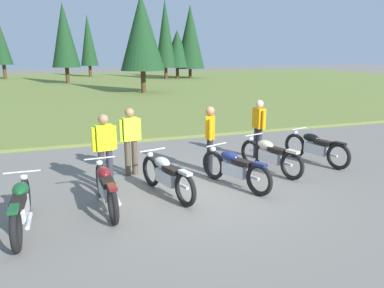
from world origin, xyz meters
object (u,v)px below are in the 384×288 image
at_px(motorcycle_maroon, 106,187).
at_px(rider_in_hivis_vest, 130,138).
at_px(motorcycle_cream, 270,155).
at_px(rider_near_row_end, 259,126).
at_px(rider_checking_bike, 210,135).
at_px(motorcycle_british_green, 21,206).
at_px(motorcycle_black, 315,147).
at_px(motorcycle_silver, 167,175).
at_px(rider_with_back_turned, 105,147).
at_px(motorcycle_navy, 234,168).

bearing_deg(motorcycle_maroon, rider_in_hivis_vest, 65.94).
xyz_separation_m(motorcycle_cream, rider_near_row_end, (0.35, 1.23, 0.51)).
height_order(motorcycle_maroon, rider_checking_bike, rider_checking_bike).
height_order(motorcycle_maroon, rider_near_row_end, rider_near_row_end).
relative_size(motorcycle_maroon, rider_in_hivis_vest, 1.26).
distance_m(motorcycle_british_green, motorcycle_maroon, 1.52).
distance_m(motorcycle_cream, motorcycle_black, 1.61).
relative_size(motorcycle_silver, rider_with_back_turned, 1.23).
bearing_deg(rider_near_row_end, rider_with_back_turned, -166.88).
bearing_deg(motorcycle_cream, rider_in_hivis_vest, 164.25).
height_order(motorcycle_british_green, motorcycle_cream, same).
bearing_deg(rider_with_back_turned, rider_checking_bike, 6.68).
bearing_deg(rider_checking_bike, motorcycle_black, -4.58).
bearing_deg(rider_with_back_turned, motorcycle_british_green, -135.13).
relative_size(motorcycle_cream, motorcycle_black, 1.00).
bearing_deg(rider_with_back_turned, motorcycle_silver, -36.24).
height_order(motorcycle_silver, motorcycle_cream, same).
bearing_deg(motorcycle_silver, motorcycle_navy, -0.64).
relative_size(motorcycle_maroon, rider_near_row_end, 1.26).
distance_m(motorcycle_cream, rider_checking_bike, 1.60).
xyz_separation_m(motorcycle_navy, rider_checking_bike, (-0.12, 1.17, 0.51)).
xyz_separation_m(rider_with_back_turned, rider_near_row_end, (4.37, 1.02, 0.00)).
distance_m(motorcycle_british_green, rider_with_back_turned, 2.30).
distance_m(motorcycle_silver, motorcycle_navy, 1.57).
relative_size(motorcycle_maroon, motorcycle_navy, 1.05).
height_order(motorcycle_british_green, rider_checking_bike, rider_checking_bike).
distance_m(motorcycle_navy, motorcycle_cream, 1.46).
relative_size(rider_checking_bike, rider_with_back_turned, 1.00).
distance_m(motorcycle_maroon, rider_checking_bike, 3.14).
bearing_deg(rider_in_hivis_vest, motorcycle_british_green, -134.66).
bearing_deg(rider_in_hivis_vest, rider_near_row_end, 4.50).
relative_size(rider_in_hivis_vest, rider_checking_bike, 1.00).
relative_size(motorcycle_cream, rider_in_hivis_vest, 1.23).
bearing_deg(motorcycle_black, motorcycle_british_green, -167.13).
xyz_separation_m(motorcycle_silver, motorcycle_black, (4.46, 0.91, 0.00)).
bearing_deg(motorcycle_maroon, rider_with_back_turned, 83.09).
xyz_separation_m(motorcycle_black, rider_checking_bike, (-3.01, 0.24, 0.51)).
distance_m(motorcycle_cream, rider_near_row_end, 1.38).
xyz_separation_m(motorcycle_cream, motorcycle_black, (1.58, 0.27, 0.00)).
distance_m(rider_with_back_turned, rider_near_row_end, 4.49).
relative_size(motorcycle_silver, rider_near_row_end, 1.23).
relative_size(motorcycle_navy, rider_with_back_turned, 1.20).
bearing_deg(motorcycle_cream, rider_near_row_end, 74.20).
bearing_deg(rider_in_hivis_vest, motorcycle_silver, -73.85).
bearing_deg(motorcycle_black, motorcycle_silver, -168.50).
height_order(motorcycle_silver, rider_checking_bike, rider_checking_bike).
height_order(motorcycle_cream, rider_with_back_turned, rider_with_back_turned).
bearing_deg(motorcycle_cream, motorcycle_maroon, -167.46).
distance_m(motorcycle_cream, rider_with_back_turned, 4.06).
xyz_separation_m(motorcycle_british_green, motorcycle_cream, (5.62, 1.37, 0.00)).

